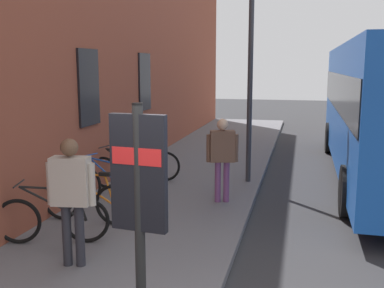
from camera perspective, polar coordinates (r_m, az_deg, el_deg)
The scene contains 12 objects.
ground at distance 9.75m, azimuth 13.77°, elevation -7.51°, with size 60.00×60.00×0.00m, color #2D2D30.
sidewalk_pavement at distance 11.96m, azimuth 0.48°, elevation -3.72°, with size 24.00×3.50×0.12m, color slate.
station_facade at distance 13.26m, azimuth -7.47°, elevation 15.76°, with size 22.00×0.65×8.51m.
bicycle_under_window at distance 7.45m, azimuth -17.02°, elevation -8.97°, with size 0.63×1.72×0.97m.
bicycle_by_door at distance 8.25m, azimuth -12.99°, elevation -6.96°, with size 0.48×1.77×0.97m.
bicycle_leaning_wall at distance 9.17m, azimuth -10.54°, elevation -5.20°, with size 0.71×1.69×0.97m.
bicycle_end_of_row at distance 10.14m, azimuth -8.48°, elevation -3.69°, with size 0.60×1.73×0.97m.
bicycle_far_end at distance 11.00m, azimuth -6.03°, elevation -2.58°, with size 0.48×1.76×0.97m.
transit_info_sign at distance 4.28m, azimuth -6.65°, elevation -5.63°, with size 0.14×0.56×2.40m.
pedestrian_near_bus at distance 9.12m, azimuth 3.82°, elevation -0.96°, with size 0.37×0.62×1.70m.
pedestrian_crossing_street at distance 6.38m, azimuth -14.88°, elevation -5.50°, with size 0.33×0.67×1.78m.
street_lamp at distance 10.70m, azimuth 7.38°, elevation 12.50°, with size 0.28×0.28×5.53m.
Camera 1 is at (-3.33, -0.89, 2.85)m, focal length 42.63 mm.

